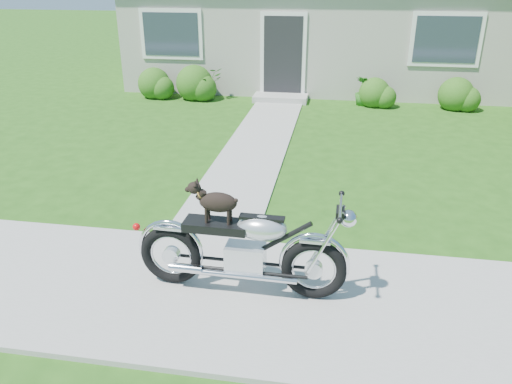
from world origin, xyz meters
The scene contains 8 objects.
ground centered at (0.00, 0.00, 0.00)m, with size 80.00×80.00×0.00m, color #235114.
sidewalk centered at (0.00, 0.00, 0.02)m, with size 24.00×2.20×0.04m, color #9E9B93.
walkway centered at (-1.50, 5.00, 0.01)m, with size 1.20×8.00×0.03m, color #9E9B93.
house centered at (0.00, 11.99, 2.16)m, with size 12.60×7.03×4.50m.
shrub_row centered at (0.30, 8.50, 0.39)m, with size 10.80×1.04×1.04m.
potted_plant_left centered at (-3.44, 8.55, 0.41)m, with size 0.74×0.64×0.82m, color #245A17.
potted_plant_right centered at (0.61, 8.55, 0.37)m, with size 0.41×0.41×0.74m, color #27671C.
motorcycle_with_dog centered at (-0.83, 0.05, 0.56)m, with size 2.22×0.60×1.19m.
Camera 1 is at (0.02, -4.26, 3.11)m, focal length 35.00 mm.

